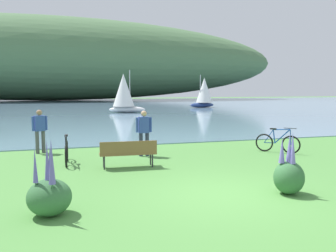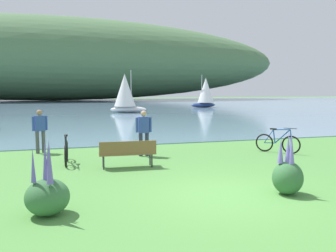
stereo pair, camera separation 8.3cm
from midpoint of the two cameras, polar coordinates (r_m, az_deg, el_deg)
The scene contains 12 objects.
ground_plane at distance 8.59m, azimuth 9.15°, elevation -10.96°, with size 200.00×200.00×0.00m, color #518E42.
bay_water at distance 55.39m, azimuth -12.47°, elevation 3.25°, with size 180.00×80.00×0.04m, color #6B8EA8.
distant_hillside at distance 85.31m, azimuth -18.59°, elevation 10.32°, with size 112.47×28.00×18.84m, color #4C7047.
park_bench_near_camera at distance 11.23m, azimuth -6.38°, elevation -4.18°, with size 1.82×0.57×0.88m.
bicycle_leaning_near_bench at distance 12.27m, azimuth -16.08°, elevation -4.10°, with size 0.12×1.77×1.01m.
bicycle_beside_path at distance 14.49m, azimuth 17.60°, elevation -2.63°, with size 1.20×1.38×1.01m.
person_at_shoreline at distance 14.56m, azimuth -20.00°, elevation -0.37°, with size 0.57×0.35×1.71m.
person_on_the_grass at distance 13.11m, azimuth -3.80°, elevation -0.68°, with size 0.61×0.23×1.71m.
echium_bush_closest_to_camera at distance 7.43m, azimuth -18.78°, elevation -10.57°, with size 0.87×0.87×1.57m.
echium_bush_beside_closest at distance 8.86m, azimuth 19.20°, elevation -7.47°, with size 0.72×0.72×1.52m.
sailboat_nearest_to_shore at distance 48.82m, azimuth 6.17°, elevation 5.51°, with size 3.96×2.66×4.49m.
sailboat_mid_bay at distance 37.71m, azimuth -6.92°, elevation 5.43°, with size 4.00×2.68×4.54m.
Camera 2 is at (-3.51, -7.44, 2.49)m, focal length 37.37 mm.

